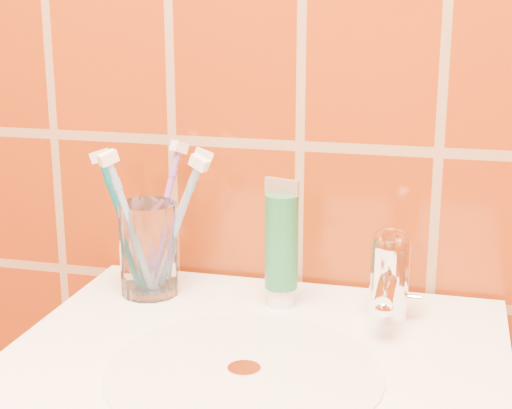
# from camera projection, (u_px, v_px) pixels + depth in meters

# --- Properties ---
(glass_tumbler) EXTENTS (0.08, 0.08, 0.13)m
(glass_tumbler) POSITION_uv_depth(u_px,v_px,m) (149.00, 249.00, 1.04)
(glass_tumbler) COLOR white
(glass_tumbler) RESTS_ON pedestal_sink
(toothpaste_tube) EXTENTS (0.05, 0.04, 0.17)m
(toothpaste_tube) POSITION_uv_depth(u_px,v_px,m) (281.00, 247.00, 1.00)
(toothpaste_tube) COLOR white
(toothpaste_tube) RESTS_ON pedestal_sink
(faucet) EXTENTS (0.05, 0.11, 0.12)m
(faucet) POSITION_uv_depth(u_px,v_px,m) (389.00, 271.00, 0.96)
(faucet) COLOR white
(faucet) RESTS_ON pedestal_sink
(toothbrush_0) EXTENTS (0.14, 0.13, 0.20)m
(toothbrush_0) POSITION_uv_depth(u_px,v_px,m) (176.00, 227.00, 1.02)
(toothbrush_0) COLOR #6991BB
(toothbrush_0) RESTS_ON glass_tumbler
(toothbrush_1) EXTENTS (0.13, 0.13, 0.22)m
(toothbrush_1) POSITION_uv_depth(u_px,v_px,m) (132.00, 227.00, 1.01)
(toothbrush_1) COLOR #7AA6D9
(toothbrush_1) RESTS_ON glass_tumbler
(toothbrush_2) EXTENTS (0.16, 0.14, 0.20)m
(toothbrush_2) POSITION_uv_depth(u_px,v_px,m) (176.00, 222.00, 1.05)
(toothbrush_2) COLOR silver
(toothbrush_2) RESTS_ON glass_tumbler
(toothbrush_3) EXTENTS (0.10, 0.09, 0.20)m
(toothbrush_3) POSITION_uv_depth(u_px,v_px,m) (124.00, 225.00, 1.03)
(toothbrush_3) COLOR #0B5A62
(toothbrush_3) RESTS_ON glass_tumbler
(toothbrush_4) EXTENTS (0.12, 0.16, 0.22)m
(toothbrush_4) POSITION_uv_depth(u_px,v_px,m) (162.00, 217.00, 1.07)
(toothbrush_4) COLOR #864DA5
(toothbrush_4) RESTS_ON glass_tumbler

